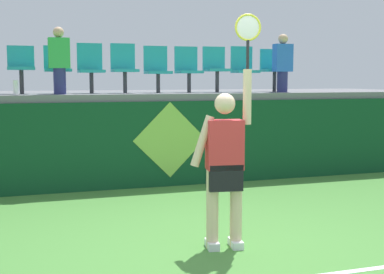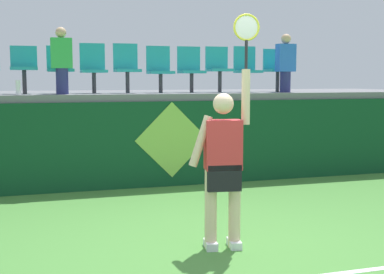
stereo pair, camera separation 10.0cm
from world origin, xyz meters
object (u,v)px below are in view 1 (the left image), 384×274
Objects in this scene: stadium_chair_1 at (21,66)px; stadium_chair_4 at (124,66)px; stadium_chair_9 at (273,67)px; spectator_0 at (59,60)px; stadium_chair_5 at (157,67)px; tennis_player at (225,162)px; stadium_chair_3 at (91,66)px; spectator_1 at (283,62)px; stadium_chair_8 at (244,67)px; stadium_chair_7 at (216,66)px; stadium_chair_2 at (57,66)px; stadium_chair_6 at (188,67)px; water_bottle at (16,88)px.

stadium_chair_4 is at bearing 0.38° from stadium_chair_1.
stadium_chair_9 is 0.76× the size of spectator_0.
spectator_0 reaches higher than stadium_chair_4.
stadium_chair_1 is at bearing -179.71° from stadium_chair_5.
stadium_chair_4 is 1.06× the size of stadium_chair_9.
tennis_player reaches higher than stadium_chair_3.
stadium_chair_4 is 0.61m from stadium_chair_5.
stadium_chair_3 reaches higher than stadium_chair_5.
spectator_1 is (2.33, -0.41, 0.10)m from stadium_chair_5.
stadium_chair_5 is 0.97× the size of stadium_chair_8.
stadium_chair_1 is 0.95× the size of stadium_chair_7.
stadium_chair_7 is at bearing 0.03° from stadium_chair_2.
tennis_player is 3.06× the size of stadium_chair_1.
spectator_1 is at bearing -4.82° from stadium_chair_1.
stadium_chair_7 is at bearing -0.16° from stadium_chair_4.
stadium_chair_2 is at bearing 90.00° from spectator_0.
stadium_chair_5 is 0.78× the size of spectator_0.
stadium_chair_9 is 0.41m from spectator_1.
spectator_0 is (-2.35, -0.46, 0.10)m from stadium_chair_6.
spectator_1 is (4.09, -0.40, 0.10)m from stadium_chair_2.
stadium_chair_3 is (0.56, 0.01, 0.01)m from stadium_chair_2.
water_bottle is 4.81m from spectator_1.
stadium_chair_4 reaches higher than stadium_chair_9.
tennis_player is at bearing -64.63° from stadium_chair_1.
stadium_chair_9 reaches higher than stadium_chair_1.
stadium_chair_9 is (2.94, -0.01, -0.01)m from stadium_chair_4.
stadium_chair_3 is 2.34m from stadium_chair_7.
stadium_chair_7 is (2.90, 0.00, 0.02)m from stadium_chair_2.
stadium_chair_3 is 1.78m from stadium_chair_6.
tennis_player is at bearing -102.33° from stadium_chair_6.
stadium_chair_6 is at bearing 179.58° from stadium_chair_7.
stadium_chair_9 is at bearing -0.01° from stadium_chair_2.
stadium_chair_8 is (1.71, -0.00, 0.02)m from stadium_chair_5.
stadium_chair_4 is at bearing 21.62° from water_bottle.
spectator_0 reaches higher than spectator_1.
spectator_0 reaches higher than stadium_chair_8.
spectator_0 is at bearing -168.97° from stadium_chair_6.
water_bottle is at bearing -158.38° from stadium_chair_4.
stadium_chair_4 is at bearing 172.12° from spectator_1.
stadium_chair_7 is at bearing 8.89° from spectator_0.
water_bottle is 0.27× the size of stadium_chair_8.
water_bottle is 3.68m from stadium_chair_7.
water_bottle is 2.58m from stadium_chair_5.
stadium_chair_1 is 0.93× the size of stadium_chair_8.
spectator_0 is (-4.09, -0.45, 0.09)m from stadium_chair_9.
stadium_chair_1 is 0.95× the size of stadium_chair_6.
stadium_chair_8 reaches higher than stadium_chair_9.
stadium_chair_8 is 0.62m from stadium_chair_9.
spectator_1 reaches higher than stadium_chair_3.
spectator_1 is at bearing 0.73° from spectator_0.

